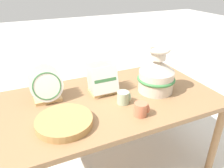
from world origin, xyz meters
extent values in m
plane|color=beige|center=(0.00, 0.00, 0.00)|extent=(14.00, 14.00, 0.00)
cube|color=olive|center=(0.00, 0.00, 0.63)|extent=(1.51, 0.84, 0.03)
cylinder|color=olive|center=(0.70, -0.37, 0.31)|extent=(0.06, 0.06, 0.61)
cylinder|color=olive|center=(-0.70, 0.37, 0.31)|extent=(0.06, 0.06, 0.61)
cylinder|color=olive|center=(0.70, 0.37, 0.31)|extent=(0.06, 0.06, 0.61)
cylinder|color=beige|center=(0.34, -0.03, 0.73)|extent=(0.26, 0.26, 0.16)
cone|color=beige|center=(0.34, -0.03, 0.85)|extent=(0.26, 0.26, 0.09)
cylinder|color=beige|center=(0.34, -0.03, 0.93)|extent=(0.11, 0.11, 0.07)
torus|color=beige|center=(0.34, -0.03, 0.97)|extent=(0.16, 0.16, 0.02)
torus|color=#38753D|center=(0.34, -0.03, 0.75)|extent=(0.28, 0.28, 0.02)
cube|color=tan|center=(-0.42, 0.17, 0.66)|extent=(0.18, 0.14, 0.02)
cylinder|color=tan|center=(-0.49, 0.22, 0.71)|extent=(0.01, 0.01, 0.08)
cylinder|color=tan|center=(-0.36, 0.22, 0.71)|extent=(0.01, 0.01, 0.08)
cylinder|color=white|center=(-0.42, 0.11, 0.78)|extent=(0.22, 0.07, 0.21)
torus|color=#38703D|center=(-0.42, 0.11, 0.78)|extent=(0.19, 0.06, 0.18)
cylinder|color=white|center=(-0.42, 0.15, 0.78)|extent=(0.22, 0.07, 0.21)
cylinder|color=white|center=(-0.42, 0.19, 0.78)|extent=(0.22, 0.07, 0.21)
cylinder|color=white|center=(-0.42, 0.23, 0.78)|extent=(0.22, 0.07, 0.21)
cube|color=tan|center=(-0.03, 0.11, 0.66)|extent=(0.18, 0.14, 0.02)
cylinder|color=tan|center=(-0.09, 0.17, 0.71)|extent=(0.01, 0.01, 0.08)
cylinder|color=tan|center=(0.04, 0.17, 0.71)|extent=(0.01, 0.01, 0.08)
cube|color=white|center=(-0.03, 0.05, 0.77)|extent=(0.20, 0.06, 0.19)
cube|color=white|center=(-0.03, 0.08, 0.77)|extent=(0.20, 0.06, 0.19)
cube|color=white|center=(-0.03, 0.11, 0.77)|extent=(0.20, 0.06, 0.19)
cube|color=white|center=(-0.03, 0.14, 0.77)|extent=(0.20, 0.06, 0.19)
cube|color=white|center=(-0.03, 0.17, 0.77)|extent=(0.20, 0.06, 0.19)
cube|color=#38703D|center=(-0.03, 0.05, 0.77)|extent=(0.17, 0.01, 0.02)
cylinder|color=#AD7F47|center=(-0.38, -0.17, 0.65)|extent=(0.33, 0.33, 0.01)
cylinder|color=#AD7F47|center=(-0.38, -0.17, 0.66)|extent=(0.33, 0.33, 0.01)
cylinder|color=#AD7F47|center=(-0.38, -0.17, 0.67)|extent=(0.33, 0.33, 0.01)
cylinder|color=#AD7F47|center=(-0.38, -0.17, 0.68)|extent=(0.33, 0.33, 0.01)
cylinder|color=#AD7F47|center=(-0.38, -0.17, 0.69)|extent=(0.33, 0.33, 0.01)
cylinder|color=#9EB28E|center=(0.04, -0.10, 0.69)|extent=(0.08, 0.08, 0.09)
torus|color=#9EB28E|center=(0.08, -0.10, 0.69)|extent=(0.01, 0.07, 0.07)
cylinder|color=#B76647|center=(0.07, -0.27, 0.69)|extent=(0.08, 0.08, 0.09)
torus|color=#B76647|center=(0.11, -0.27, 0.69)|extent=(0.01, 0.07, 0.07)
camera|label=1|loc=(-0.55, -1.23, 1.44)|focal=35.00mm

